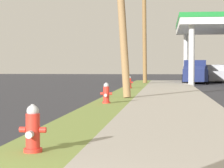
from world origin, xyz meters
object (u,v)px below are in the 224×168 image
at_px(fire_hydrant_second, 106,94).
at_px(utility_pole_background, 144,17).
at_px(truck_navy_at_forecourt, 195,72).
at_px(fire_hydrant_nearest, 33,131).
at_px(fire_hydrant_third, 130,83).
at_px(car_silver_by_near_pump, 214,74).

bearing_deg(fire_hydrant_second, utility_pole_background, 88.76).
relative_size(fire_hydrant_second, truck_navy_at_forecourt, 0.14).
bearing_deg(fire_hydrant_nearest, fire_hydrant_second, 90.44).
distance_m(fire_hydrant_nearest, truck_navy_at_forecourt, 33.13).
distance_m(fire_hydrant_third, utility_pole_background, 9.90).
height_order(fire_hydrant_second, utility_pole_background, utility_pole_background).
distance_m(fire_hydrant_nearest, utility_pole_background, 30.03).
bearing_deg(car_silver_by_near_pump, fire_hydrant_third, -113.72).
bearing_deg(fire_hydrant_second, fire_hydrant_nearest, -89.56).
bearing_deg(car_silver_by_near_pump, fire_hydrant_second, -103.82).
bearing_deg(truck_navy_at_forecourt, utility_pole_background, -142.34).
bearing_deg(fire_hydrant_second, fire_hydrant_third, 90.26).
bearing_deg(fire_hydrant_nearest, fire_hydrant_third, 90.34).
relative_size(fire_hydrant_second, car_silver_by_near_pump, 0.16).
distance_m(fire_hydrant_nearest, fire_hydrant_second, 9.53).
xyz_separation_m(fire_hydrant_second, fire_hydrant_third, (-0.05, 11.51, 0.00)).
bearing_deg(fire_hydrant_third, utility_pole_background, 86.75).
distance_m(utility_pole_background, car_silver_by_near_pump, 9.90).
relative_size(fire_hydrant_nearest, utility_pole_background, 0.07).
relative_size(fire_hydrant_third, utility_pole_background, 0.07).
bearing_deg(car_silver_by_near_pump, utility_pole_background, -133.82).
distance_m(fire_hydrant_nearest, fire_hydrant_third, 21.04).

